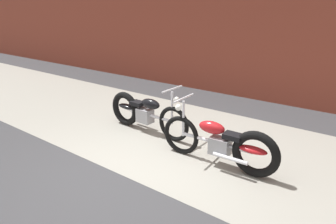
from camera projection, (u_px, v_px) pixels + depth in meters
ground_plane at (124, 176)px, 4.44m from camera, size 80.00×80.00×0.00m
sidewalk_slab at (187, 137)px, 5.76m from camera, size 36.00×3.50×0.01m
brick_building_wall at (261, 13)px, 7.62m from camera, size 36.00×0.50×4.50m
motorcycle_black at (142, 112)px, 5.96m from camera, size 2.01×0.58×1.03m
motorcycle_red at (225, 144)px, 4.58m from camera, size 2.01×0.58×1.03m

